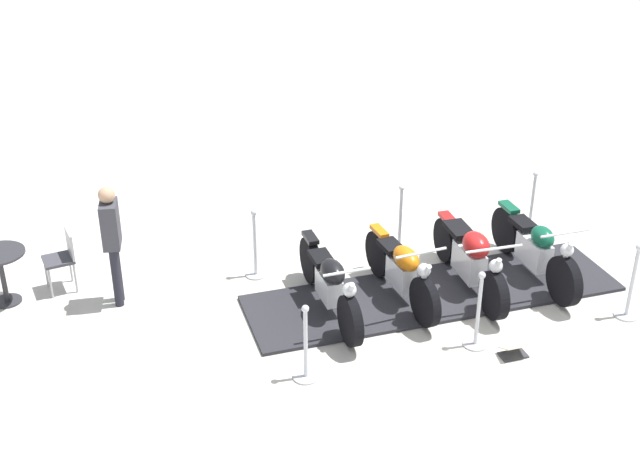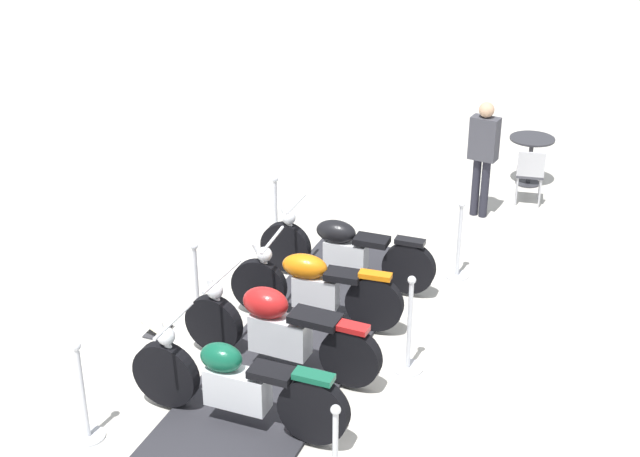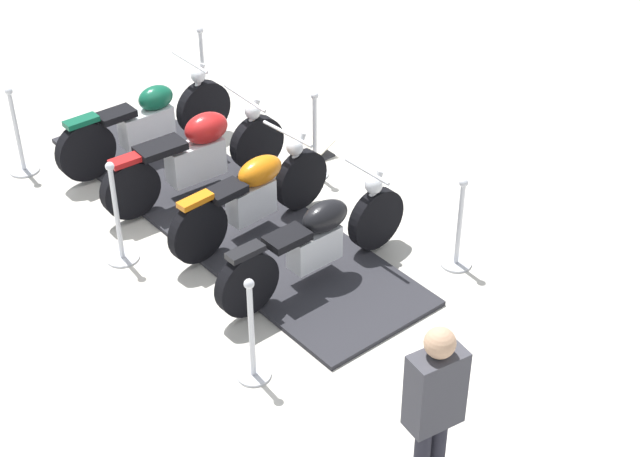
{
  "view_description": "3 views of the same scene",
  "coord_description": "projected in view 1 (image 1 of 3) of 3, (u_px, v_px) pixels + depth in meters",
  "views": [
    {
      "loc": [
        5.56,
        -8.35,
        6.09
      ],
      "look_at": [
        -1.46,
        -0.76,
        0.82
      ],
      "focal_mm": 46.5,
      "sensor_mm": 36.0,
      "label": 1
    },
    {
      "loc": [
        1.02,
        8.56,
        5.6
      ],
      "look_at": [
        -0.45,
        -1.45,
        0.74
      ],
      "focal_mm": 50.72,
      "sensor_mm": 36.0,
      "label": 2
    },
    {
      "loc": [
        -7.88,
        -4.05,
        5.92
      ],
      "look_at": [
        -0.65,
        -1.35,
        0.56
      ],
      "focal_mm": 54.67,
      "sensor_mm": 36.0,
      "label": 3
    }
  ],
  "objects": [
    {
      "name": "motorcycle_maroon",
      "position": [
        470.0,
        258.0,
        11.46
      ],
      "size": [
        2.0,
        1.37,
        0.97
      ],
      "rotation": [
        0.0,
        0.0,
        -0.56
      ],
      "color": "black",
      "rests_on": "display_platform"
    },
    {
      "name": "stanchion_right_rear",
      "position": [
        630.0,
        293.0,
        10.95
      ],
      "size": [
        0.32,
        0.32,
        1.09
      ],
      "color": "silver",
      "rests_on": "ground_plane"
    },
    {
      "name": "cafe_chair_near_table",
      "position": [
        63.0,
        256.0,
        11.51
      ],
      "size": [
        0.52,
        0.52,
        0.88
      ],
      "rotation": [
        0.0,
        0.0,
        -1.94
      ],
      "color": "#B7B7BC",
      "rests_on": "ground_plane"
    },
    {
      "name": "cafe_table",
      "position": [
        0.0,
        265.0,
        11.16
      ],
      "size": [
        0.7,
        0.7,
        0.78
      ],
      "color": "#2D2D33",
      "rests_on": "ground_plane"
    },
    {
      "name": "motorcycle_forest",
      "position": [
        535.0,
        249.0,
        11.76
      ],
      "size": [
        2.05,
        1.28,
        1.02
      ],
      "rotation": [
        0.0,
        0.0,
        -0.52
      ],
      "color": "black",
      "rests_on": "display_platform"
    },
    {
      "name": "ground_plane",
      "position": [
        433.0,
        295.0,
        11.59
      ],
      "size": [
        80.0,
        80.0,
        0.0
      ],
      "primitive_type": "plane",
      "color": "beige"
    },
    {
      "name": "stanchion_left_rear",
      "position": [
        531.0,
        215.0,
        13.12
      ],
      "size": [
        0.35,
        0.35,
        1.07
      ],
      "color": "silver",
      "rests_on": "ground_plane"
    },
    {
      "name": "motorcycle_copper",
      "position": [
        402.0,
        270.0,
        11.2
      ],
      "size": [
        1.92,
        1.05,
        0.98
      ],
      "rotation": [
        0.0,
        0.0,
        -0.44
      ],
      "color": "black",
      "rests_on": "display_platform"
    },
    {
      "name": "info_placard",
      "position": [
        514.0,
        351.0,
        10.27
      ],
      "size": [
        0.37,
        0.4,
        0.21
      ],
      "rotation": [
        0.0,
        0.0,
        4.19
      ],
      "color": "#333338",
      "rests_on": "ground_plane"
    },
    {
      "name": "stanchion_right_mid",
      "position": [
        477.0,
        322.0,
        10.35
      ],
      "size": [
        0.32,
        0.32,
        1.07
      ],
      "color": "silver",
      "rests_on": "ground_plane"
    },
    {
      "name": "stanchion_left_mid",
      "position": [
        400.0,
        232.0,
        12.51
      ],
      "size": [
        0.34,
        0.34,
        1.14
      ],
      "color": "silver",
      "rests_on": "ground_plane"
    },
    {
      "name": "motorcycle_black",
      "position": [
        330.0,
        283.0,
        10.93
      ],
      "size": [
        2.07,
        1.22,
        0.97
      ],
      "rotation": [
        0.0,
        0.0,
        -0.51
      ],
      "color": "black",
      "rests_on": "display_platform"
    },
    {
      "name": "stanchion_left_front",
      "position": [
        255.0,
        254.0,
        11.91
      ],
      "size": [
        0.31,
        0.31,
        1.06
      ],
      "color": "silver",
      "rests_on": "ground_plane"
    },
    {
      "name": "stanchion_right_front",
      "position": [
        306.0,
        355.0,
        9.76
      ],
      "size": [
        0.32,
        0.32,
        1.02
      ],
      "color": "silver",
      "rests_on": "ground_plane"
    },
    {
      "name": "display_platform",
      "position": [
        433.0,
        293.0,
        11.58
      ],
      "size": [
        3.86,
        5.29,
        0.05
      ],
      "primitive_type": "cube",
      "rotation": [
        0.0,
        0.0,
        1.05
      ],
      "color": "#28282D",
      "rests_on": "ground_plane"
    },
    {
      "name": "bystander_person",
      "position": [
        112.0,
        235.0,
        10.94
      ],
      "size": [
        0.45,
        0.42,
        1.74
      ],
      "rotation": [
        0.0,
        0.0,
        0.89
      ],
      "color": "#23232D",
      "rests_on": "ground_plane"
    }
  ]
}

